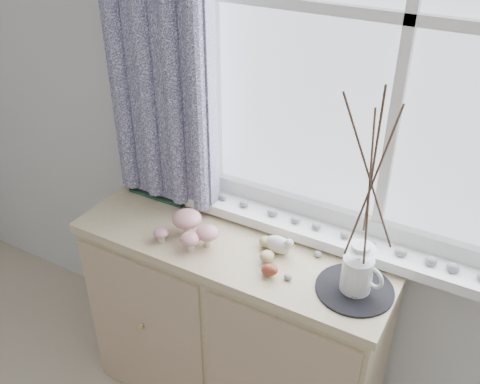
{
  "coord_description": "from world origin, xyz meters",
  "views": [
    {
      "loc": [
        0.63,
        0.41,
        2.04
      ],
      "look_at": [
        -0.1,
        1.7,
        1.1
      ],
      "focal_mm": 40.0,
      "sensor_mm": 36.0,
      "label": 1
    }
  ],
  "objects": [
    {
      "name": "sideboard",
      "position": [
        -0.15,
        1.75,
        0.43
      ],
      "size": [
        1.2,
        0.45,
        0.85
      ],
      "color": "beige",
      "rests_on": "ground"
    },
    {
      "name": "botanical_book",
      "position": [
        -0.57,
        1.85,
        0.95
      ],
      "size": [
        0.3,
        0.13,
        0.21
      ],
      "primitive_type": null,
      "rotation": [
        0.0,
        0.0,
        0.01
      ],
      "color": "#1C3C29",
      "rests_on": "sideboard"
    },
    {
      "name": "toadstool_cluster",
      "position": [
        -0.29,
        1.68,
        0.91
      ],
      "size": [
        0.23,
        0.16,
        0.1
      ],
      "color": "beige",
      "rests_on": "sideboard"
    },
    {
      "name": "wooden_eggs",
      "position": [
        0.01,
        1.71,
        0.87
      ],
      "size": [
        0.13,
        0.17,
        0.06
      ],
      "color": "tan",
      "rests_on": "sideboard"
    },
    {
      "name": "songbird_figurine",
      "position": [
        0.02,
        1.77,
        0.89
      ],
      "size": [
        0.14,
        0.07,
        0.07
      ],
      "primitive_type": null,
      "rotation": [
        0.0,
        0.0,
        -0.06
      ],
      "color": "white",
      "rests_on": "sideboard"
    },
    {
      "name": "crocheted_doily",
      "position": [
        0.32,
        1.71,
        0.85
      ],
      "size": [
        0.25,
        0.25,
        0.01
      ],
      "primitive_type": "cylinder",
      "color": "black",
      "rests_on": "sideboard"
    },
    {
      "name": "twig_pitcher",
      "position": [
        0.32,
        1.71,
        1.28
      ],
      "size": [
        0.35,
        0.35,
        0.75
      ],
      "rotation": [
        0.0,
        0.0,
        -0.42
      ],
      "color": "white",
      "rests_on": "crocheted_doily"
    },
    {
      "name": "sideboard_pebbles",
      "position": [
        0.15,
        1.75,
        0.86
      ],
      "size": [
        0.33,
        0.23,
        0.02
      ],
      "color": "#9C9C9E",
      "rests_on": "sideboard"
    }
  ]
}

